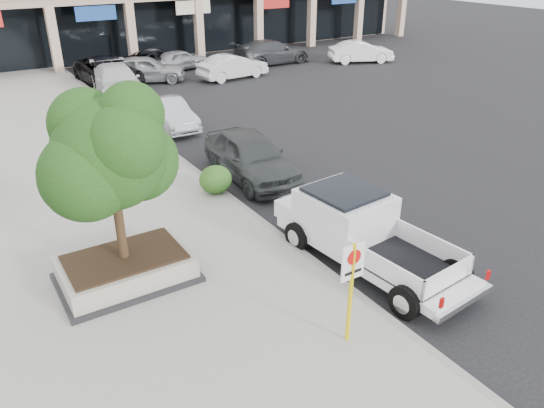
{
  "coord_description": "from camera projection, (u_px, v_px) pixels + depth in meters",
  "views": [
    {
      "loc": [
        -8.75,
        -9.37,
        7.56
      ],
      "look_at": [
        -1.89,
        1.5,
        1.25
      ],
      "focal_mm": 35.0,
      "sensor_mm": 36.0,
      "label": 1
    }
  ],
  "objects": [
    {
      "name": "curb_car_d",
      "position": [
        109.0,
        72.0,
        31.22
      ],
      "size": [
        2.98,
        6.02,
        1.64
      ],
      "primitive_type": "imported",
      "rotation": [
        0.0,
        0.0,
        0.04
      ],
      "color": "black",
      "rests_on": "ground"
    },
    {
      "name": "lot_car_b",
      "position": [
        233.0,
        67.0,
        32.88
      ],
      "size": [
        4.64,
        2.07,
        1.48
      ],
      "primitive_type": "imported",
      "rotation": [
        0.0,
        0.0,
        1.69
      ],
      "color": "silver",
      "rests_on": "ground"
    },
    {
      "name": "sidewalk",
      "position": [
        98.0,
        211.0,
        16.52
      ],
      "size": [
        8.0,
        52.0,
        0.15
      ],
      "primitive_type": "cube",
      "color": "gray",
      "rests_on": "ground"
    },
    {
      "name": "lot_car_f",
      "position": [
        361.0,
        52.0,
        37.43
      ],
      "size": [
        4.71,
        3.13,
        1.47
      ],
      "primitive_type": "imported",
      "rotation": [
        0.0,
        0.0,
        1.18
      ],
      "color": "white",
      "rests_on": "ground"
    },
    {
      "name": "planter",
      "position": [
        126.0,
        268.0,
        12.88
      ],
      "size": [
        3.2,
        2.2,
        0.68
      ],
      "color": "black",
      "rests_on": "sidewalk"
    },
    {
      "name": "curb_car_a",
      "position": [
        251.0,
        156.0,
        18.74
      ],
      "size": [
        2.23,
        4.96,
        1.65
      ],
      "primitive_type": "imported",
      "rotation": [
        0.0,
        0.0,
        -0.06
      ],
      "color": "#323638",
      "rests_on": "ground"
    },
    {
      "name": "lot_car_e",
      "position": [
        180.0,
        60.0,
        35.2
      ],
      "size": [
        4.18,
        2.43,
        1.34
      ],
      "primitive_type": "imported",
      "rotation": [
        0.0,
        0.0,
        1.8
      ],
      "color": "#A7A9AF",
      "rests_on": "ground"
    },
    {
      "name": "lot_car_d",
      "position": [
        158.0,
        59.0,
        35.31
      ],
      "size": [
        5.54,
        4.22,
        1.4
      ],
      "primitive_type": "imported",
      "rotation": [
        0.0,
        0.0,
        2.01
      ],
      "color": "black",
      "rests_on": "ground"
    },
    {
      "name": "lot_car_a",
      "position": [
        145.0,
        69.0,
        31.96
      ],
      "size": [
        5.06,
        3.52,
        1.6
      ],
      "primitive_type": "imported",
      "rotation": [
        0.0,
        0.0,
        1.18
      ],
      "color": "#9B9FA2",
      "rests_on": "ground"
    },
    {
      "name": "pickup_truck",
      "position": [
        372.0,
        236.0,
        13.44
      ],
      "size": [
        2.66,
        5.94,
        1.82
      ],
      "primitive_type": null,
      "rotation": [
        0.0,
        0.0,
        0.09
      ],
      "color": "white",
      "rests_on": "ground"
    },
    {
      "name": "lot_car_c",
      "position": [
        272.0,
        52.0,
        36.9
      ],
      "size": [
        5.75,
        2.5,
        1.65
      ],
      "primitive_type": "imported",
      "rotation": [
        0.0,
        0.0,
        1.61
      ],
      "color": "#333438",
      "rests_on": "ground"
    },
    {
      "name": "planter_tree",
      "position": [
        114.0,
        152.0,
        11.76
      ],
      "size": [
        2.9,
        2.55,
        4.0
      ],
      "color": "black",
      "rests_on": "planter"
    },
    {
      "name": "curb_car_c",
      "position": [
        117.0,
        81.0,
        29.03
      ],
      "size": [
        2.92,
        5.86,
        1.64
      ],
      "primitive_type": "imported",
      "rotation": [
        0.0,
        0.0,
        -0.12
      ],
      "color": "silver",
      "rests_on": "ground"
    },
    {
      "name": "no_parking_sign",
      "position": [
        352.0,
        280.0,
        10.4
      ],
      "size": [
        0.55,
        0.09,
        2.3
      ],
      "color": "yellow",
      "rests_on": "sidewalk"
    },
    {
      "name": "hedge",
      "position": [
        216.0,
        179.0,
        17.4
      ],
      "size": [
        1.1,
        0.99,
        0.93
      ],
      "primitive_type": "ellipsoid",
      "color": "#164212",
      "rests_on": "sidewalk"
    },
    {
      "name": "ground",
      "position": [
        359.0,
        249.0,
        14.63
      ],
      "size": [
        120.0,
        120.0,
        0.0
      ],
      "primitive_type": "plane",
      "color": "black",
      "rests_on": "ground"
    },
    {
      "name": "curb",
      "position": [
        211.0,
        184.0,
        18.42
      ],
      "size": [
        0.2,
        52.0,
        0.15
      ],
      "primitive_type": "cube",
      "color": "gray",
      "rests_on": "ground"
    },
    {
      "name": "curb_car_b",
      "position": [
        169.0,
        114.0,
        23.97
      ],
      "size": [
        1.43,
        4.04,
        1.33
      ],
      "primitive_type": "imported",
      "rotation": [
        0.0,
        0.0,
        -0.01
      ],
      "color": "#A9ACB1",
      "rests_on": "ground"
    }
  ]
}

